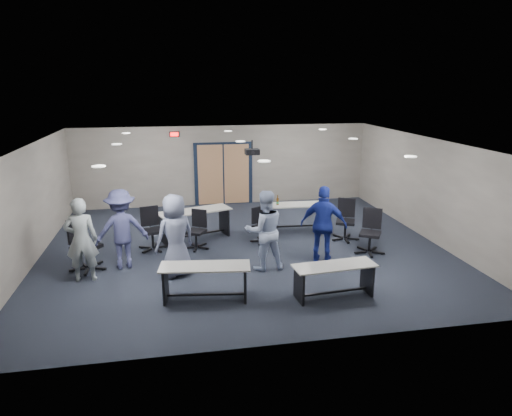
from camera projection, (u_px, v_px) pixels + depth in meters
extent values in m
plane|color=black|center=(244.00, 248.00, 11.69)|extent=(10.00, 10.00, 0.00)
cube|color=slate|center=(223.00, 165.00, 15.59)|extent=(10.00, 0.04, 2.70)
cube|color=slate|center=(289.00, 267.00, 7.07)|extent=(10.00, 0.04, 2.70)
cube|color=slate|center=(29.00, 207.00, 10.45)|extent=(0.04, 9.00, 2.70)
cube|color=slate|center=(428.00, 189.00, 12.21)|extent=(0.04, 9.00, 2.70)
cube|color=white|center=(243.00, 143.00, 10.97)|extent=(10.00, 9.00, 0.04)
cube|color=black|center=(224.00, 174.00, 15.65)|extent=(2.00, 0.06, 2.20)
cube|color=#AF7850|center=(210.00, 175.00, 15.55)|extent=(0.85, 0.04, 2.05)
cube|color=#AF7850|center=(237.00, 174.00, 15.71)|extent=(0.85, 0.04, 2.05)
cube|color=black|center=(174.00, 134.00, 14.97)|extent=(0.32, 0.05, 0.18)
cube|color=#FF0C0C|center=(174.00, 134.00, 14.94)|extent=(0.26, 0.02, 0.12)
cylinder|color=black|center=(252.00, 145.00, 11.53)|extent=(0.04, 0.04, 0.24)
cube|color=black|center=(252.00, 152.00, 11.58)|extent=(0.35, 0.30, 0.14)
cylinder|color=black|center=(253.00, 153.00, 11.43)|extent=(0.08, 0.03, 0.08)
cube|color=#A8A69E|center=(205.00, 266.00, 8.77)|extent=(1.80, 0.81, 0.03)
cube|color=black|center=(165.00, 284.00, 8.82)|extent=(0.12, 0.53, 0.67)
cube|color=black|center=(245.00, 282.00, 8.90)|extent=(0.12, 0.53, 0.67)
cube|color=black|center=(206.00, 295.00, 8.92)|extent=(1.54, 0.25, 0.04)
cube|color=#A8A69E|center=(335.00, 266.00, 8.90)|extent=(1.68, 0.68, 0.03)
cube|color=black|center=(299.00, 286.00, 8.80)|extent=(0.09, 0.50, 0.64)
cube|color=black|center=(367.00, 277.00, 9.17)|extent=(0.09, 0.50, 0.64)
cube|color=black|center=(333.00, 292.00, 9.05)|extent=(1.46, 0.16, 0.04)
cube|color=#A8A69E|center=(194.00, 211.00, 12.21)|extent=(2.06, 1.24, 0.03)
cube|color=black|center=(164.00, 230.00, 11.91)|extent=(0.24, 0.58, 0.76)
cube|color=black|center=(224.00, 220.00, 12.72)|extent=(0.24, 0.58, 0.76)
cube|color=black|center=(195.00, 235.00, 12.38)|extent=(1.66, 0.60, 0.04)
cube|color=#A8A69E|center=(296.00, 205.00, 12.96)|extent=(1.90, 0.73, 0.03)
cube|color=black|center=(267.00, 218.00, 12.96)|extent=(0.08, 0.57, 0.73)
cube|color=black|center=(323.00, 216.00, 13.16)|extent=(0.08, 0.57, 0.73)
cube|color=black|center=(295.00, 226.00, 13.13)|extent=(1.66, 0.15, 0.04)
cylinder|color=red|center=(320.00, 201.00, 13.03)|extent=(0.08, 0.08, 0.12)
imported|color=#8F999C|center=(81.00, 240.00, 9.56)|extent=(0.68, 0.46, 1.83)
imported|color=slate|center=(175.00, 236.00, 9.83)|extent=(1.06, 0.93, 1.83)
imported|color=#A8B9DE|center=(264.00, 230.00, 10.17)|extent=(0.94, 0.75, 1.83)
imported|color=navy|center=(324.00, 225.00, 10.58)|extent=(1.16, 0.86, 1.83)
imported|color=#404374|center=(121.00, 229.00, 10.26)|extent=(1.30, 0.92, 1.83)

